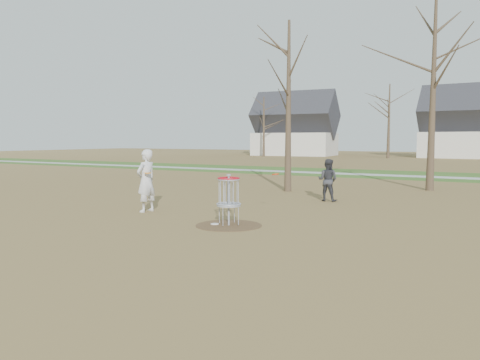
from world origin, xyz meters
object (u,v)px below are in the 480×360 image
Objects in this scene: player_standing at (146,181)px; player_throwing at (328,180)px; disc_golf_basket at (229,192)px; disc_grounded at (215,224)px.

player_standing is 6.82m from player_throwing.
player_standing reaches higher than player_throwing.
disc_grounded is at bearing -168.39° from disc_golf_basket.
player_throwing is at bearing 83.82° from disc_golf_basket.
player_throwing is 6.36m from disc_grounded.
disc_grounded is (-1.06, -6.22, -0.78)m from player_throwing.
player_standing is at bearing 167.73° from disc_golf_basket.
player_standing is 3.62m from disc_golf_basket.
player_standing is 9.12× the size of disc_grounded.
player_throwing is (4.20, 5.37, -0.21)m from player_standing.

